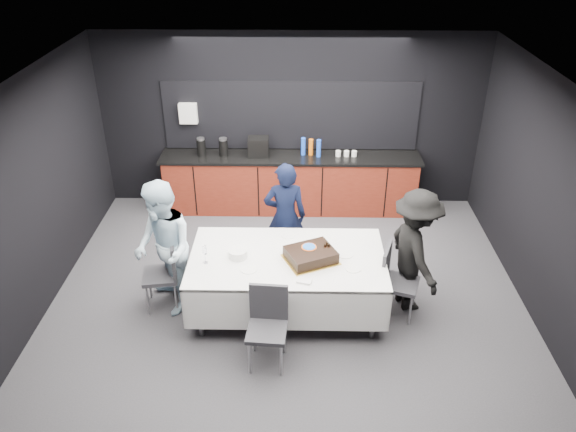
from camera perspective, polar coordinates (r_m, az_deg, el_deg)
The scene contains 18 objects.
ground at distance 7.45m, azimuth -0.01°, elevation -7.41°, with size 6.00×6.00×0.00m, color #3F3F44.
room_shell at distance 6.49m, azimuth -0.02°, elevation 5.76°, with size 6.04×5.04×2.82m.
kitchenette at distance 9.06m, azimuth 0.14°, elevation 3.87°, with size 4.10×0.64×2.05m.
party_table at distance 6.75m, azimuth -0.08°, elevation -5.13°, with size 2.32×1.32×0.78m.
cake_assembly at distance 6.58m, azimuth 2.32°, elevation -3.97°, with size 0.72×0.67×0.18m.
plate_stack at distance 6.66m, azimuth -5.12°, elevation -3.80°, with size 0.23×0.23×0.10m, color white.
loose_plate_near at distance 6.47m, azimuth -4.02°, elevation -5.41°, with size 0.20×0.20×0.01m, color white.
loose_plate_right_a at distance 6.74m, azimuth 5.80°, elevation -3.87°, with size 0.20×0.20×0.01m, color white.
loose_plate_right_b at distance 6.51m, azimuth 6.64°, elevation -5.31°, with size 0.19×0.19×0.01m, color white.
loose_plate_far at distance 7.07m, azimuth 0.02°, elevation -1.94°, with size 0.19×0.19×0.01m, color white.
fork_pile at distance 6.25m, azimuth 1.66°, elevation -6.62°, with size 0.16×0.10×0.03m, color white.
champagne_flute at distance 6.55m, azimuth -8.47°, elevation -3.56°, with size 0.06×0.06×0.22m.
chair_left at distance 7.04m, azimuth -12.25°, elevation -5.29°, with size 0.48×0.48×0.92m.
chair_right at distance 6.88m, azimuth 10.74°, elevation -6.05°, with size 0.53×0.53×0.92m.
chair_near at distance 6.14m, azimuth -2.07°, elevation -10.54°, with size 0.45×0.45×0.92m.
person_center at distance 7.47m, azimuth -0.29°, elevation -0.09°, with size 0.57×0.37×1.56m, color black.
person_left at distance 6.84m, azimuth -12.53°, elevation -3.26°, with size 0.83×0.65×1.71m, color silver.
person_right at distance 6.91m, azimuth 12.74°, elevation -3.48°, with size 1.03×0.59×1.59m, color black.
Camera 1 is at (0.11, -5.93, 4.51)m, focal length 35.00 mm.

